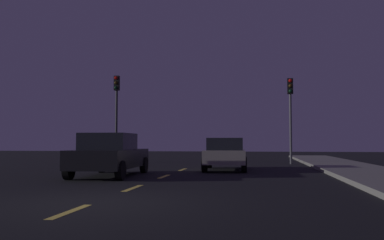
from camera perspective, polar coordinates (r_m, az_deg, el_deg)
ground_plane at (r=15.61m, az=-3.40°, el=-7.65°), size 80.00×80.00×0.00m
sidewalk_curb_right at (r=15.82m, az=24.43°, el=-7.05°), size 3.00×40.00×0.15m
lane_stripe_nearest at (r=7.84m, az=-16.52°, el=-12.05°), size 0.16×1.60×0.01m
lane_stripe_second at (r=11.36m, az=-8.18°, el=-9.32°), size 0.16×1.60×0.01m
lane_stripe_third at (r=15.02m, az=-3.89°, el=-7.81°), size 0.16×1.60×0.01m
lane_stripe_fourth at (r=18.74m, az=-1.31°, el=-6.88°), size 0.16×1.60×0.01m
traffic_signal_left at (r=25.63m, az=-10.42°, el=2.47°), size 0.32×0.38×5.32m
traffic_signal_right at (r=24.26m, az=13.48°, el=2.20°), size 0.32×0.38×4.92m
car_stopped_ahead at (r=18.40m, az=4.64°, el=-4.68°), size 1.97×4.00×1.43m
car_adjacent_lane at (r=15.42m, az=-11.32°, el=-4.72°), size 2.14×4.50×1.57m
street_lamp_right at (r=15.25m, az=24.91°, el=8.49°), size 1.97×0.36×6.99m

